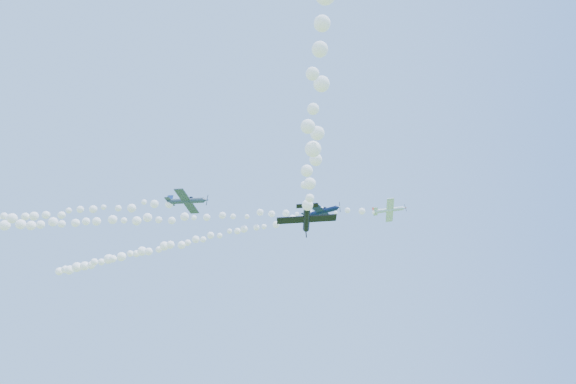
# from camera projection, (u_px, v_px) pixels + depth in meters

# --- Properties ---
(plane_white) EXTENTS (6.83, 6.75, 2.41)m
(plane_white) POSITION_uv_depth(u_px,v_px,m) (390.00, 210.00, 95.18)
(plane_white) COLOR white
(smoke_trail_white) EXTENTS (79.01, 2.67, 2.87)m
(smoke_trail_white) POSITION_uv_depth(u_px,v_px,m) (184.00, 218.00, 98.12)
(smoke_trail_white) COLOR white
(plane_navy) EXTENTS (7.68, 8.13, 2.09)m
(plane_navy) POSITION_uv_depth(u_px,v_px,m) (322.00, 212.00, 90.43)
(plane_navy) COLOR #0D183A
(smoke_trail_navy) EXTENTS (66.28, 30.38, 3.04)m
(smoke_trail_navy) POSITION_uv_depth(u_px,v_px,m) (165.00, 247.00, 106.57)
(smoke_trail_navy) COLOR white
(plane_grey) EXTENTS (7.68, 8.15, 2.66)m
(plane_grey) POSITION_uv_depth(u_px,v_px,m) (187.00, 201.00, 82.41)
(plane_grey) COLOR #3C4958
(plane_black) EXTENTS (7.29, 6.89, 2.76)m
(plane_black) POSITION_uv_depth(u_px,v_px,m) (307.00, 218.00, 57.96)
(plane_black) COLOR black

